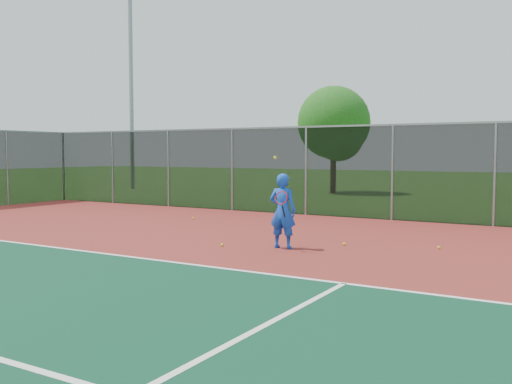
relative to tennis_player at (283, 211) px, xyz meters
The scene contains 10 objects.
ground 5.66m from the tennis_player, 84.94° to the right, with size 120.00×120.00×0.00m, color #2D621C.
court_apron 3.70m from the tennis_player, 82.14° to the right, with size 30.00×20.00×0.02m, color maroon.
fence_back 6.49m from the tennis_player, 85.61° to the left, with size 30.00×0.06×3.03m.
tennis_player is the anchor object (origin of this frame).
practice_ball_1 6.14m from the tennis_player, 145.89° to the left, with size 0.07×0.07×0.07m, color yellow.
practice_ball_3 1.69m from the tennis_player, 45.17° to the left, with size 0.07×0.07×0.07m, color yellow.
practice_ball_4 3.55m from the tennis_player, 28.44° to the left, with size 0.07×0.07×0.07m, color yellow.
practice_ball_5 1.61m from the tennis_player, 159.39° to the right, with size 0.07×0.07×0.07m, color yellow.
floodlight_nw 23.13m from the tennis_player, 141.18° to the left, with size 0.90×0.40×12.06m.
tree_back_left 18.10m from the tennis_player, 109.09° to the left, with size 3.85×3.85×5.65m.
Camera 1 is at (5.41, -5.59, 2.16)m, focal length 40.00 mm.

